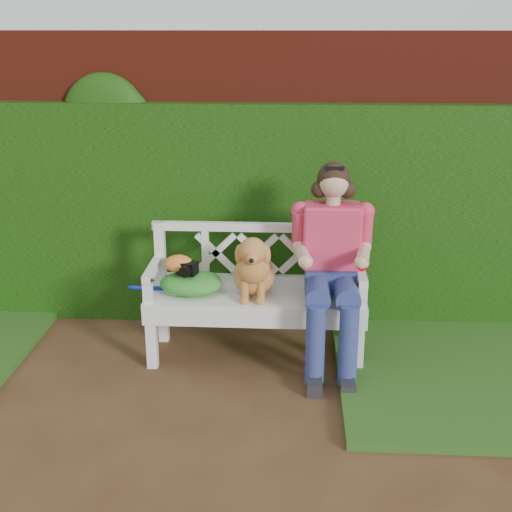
{
  "coord_description": "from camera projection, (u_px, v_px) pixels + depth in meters",
  "views": [
    {
      "loc": [
        0.79,
        -3.35,
        2.24
      ],
      "look_at": [
        0.53,
        1.03,
        0.75
      ],
      "focal_mm": 48.0,
      "sensor_mm": 36.0,
      "label": 1
    }
  ],
  "objects": [
    {
      "name": "camera_item",
      "position": [
        187.0,
        268.0,
        4.65
      ],
      "size": [
        0.15,
        0.13,
        0.09
      ],
      "primitive_type": "cube",
      "rotation": [
        0.0,
        0.0,
        -0.3
      ],
      "color": "black",
      "rests_on": "green_bag"
    },
    {
      "name": "brick_wall",
      "position": [
        195.0,
        177.0,
        5.38
      ],
      "size": [
        10.0,
        0.3,
        2.2
      ],
      "primitive_type": "cube",
      "color": "maroon",
      "rests_on": "ground"
    },
    {
      "name": "tennis_racket",
      "position": [
        182.0,
        289.0,
        4.77
      ],
      "size": [
        0.62,
        0.35,
        0.03
      ],
      "primitive_type": null,
      "rotation": [
        0.0,
        0.0,
        -0.19
      ],
      "color": "white",
      "rests_on": "garden_bench"
    },
    {
      "name": "garden_bench",
      "position": [
        256.0,
        325.0,
        4.81
      ],
      "size": [
        1.63,
        0.74,
        0.48
      ],
      "primitive_type": null,
      "rotation": [
        0.0,
        0.0,
        0.09
      ],
      "color": "white",
      "rests_on": "ground"
    },
    {
      "name": "green_bag",
      "position": [
        191.0,
        283.0,
        4.71
      ],
      "size": [
        0.44,
        0.35,
        0.15
      ],
      "primitive_type": null,
      "rotation": [
        0.0,
        0.0,
        0.04
      ],
      "color": "green",
      "rests_on": "garden_bench"
    },
    {
      "name": "ground",
      "position": [
        153.0,
        435.0,
        3.94
      ],
      "size": [
        60.0,
        60.0,
        0.0
      ],
      "primitive_type": "plane",
      "color": "#442716"
    },
    {
      "name": "ivy_hedge",
      "position": [
        192.0,
        215.0,
        5.25
      ],
      "size": [
        10.0,
        0.18,
        1.7
      ],
      "primitive_type": "cube",
      "color": "#286311",
      "rests_on": "ground"
    },
    {
      "name": "seated_woman",
      "position": [
        331.0,
        268.0,
        4.62
      ],
      "size": [
        0.8,
        0.92,
        1.36
      ],
      "primitive_type": null,
      "rotation": [
        0.0,
        0.0,
        0.35
      ],
      "color": "#FF3762",
      "rests_on": "ground"
    },
    {
      "name": "dog",
      "position": [
        254.0,
        264.0,
        4.61
      ],
      "size": [
        0.38,
        0.47,
        0.45
      ],
      "primitive_type": null,
      "rotation": [
        0.0,
        0.0,
        -0.21
      ],
      "color": "brown",
      "rests_on": "garden_bench"
    },
    {
      "name": "baseball_glove",
      "position": [
        179.0,
        264.0,
        4.68
      ],
      "size": [
        0.22,
        0.18,
        0.12
      ],
      "primitive_type": "ellipsoid",
      "rotation": [
        0.0,
        0.0,
        0.19
      ],
      "color": "orange",
      "rests_on": "green_bag"
    }
  ]
}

